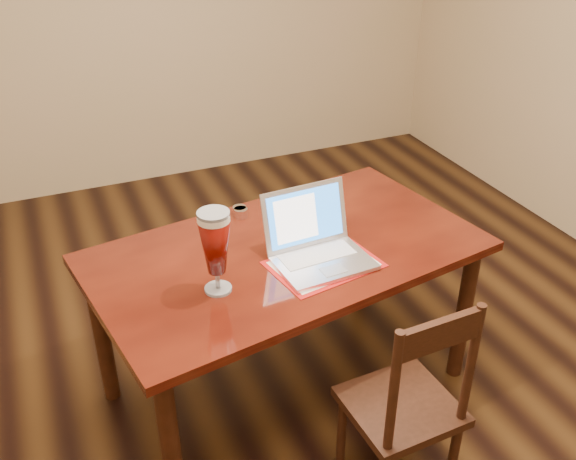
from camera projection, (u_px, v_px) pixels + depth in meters
name	position (u px, v px, depth m)	size (l,w,h in m)	color
ground	(282.00, 400.00, 2.86)	(5.00, 5.00, 0.00)	black
dining_table	(285.00, 265.00, 2.61)	(1.68, 1.12, 1.05)	#51160A
dining_chair	(407.00, 406.00, 2.27)	(0.39, 0.38, 0.89)	#32170E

